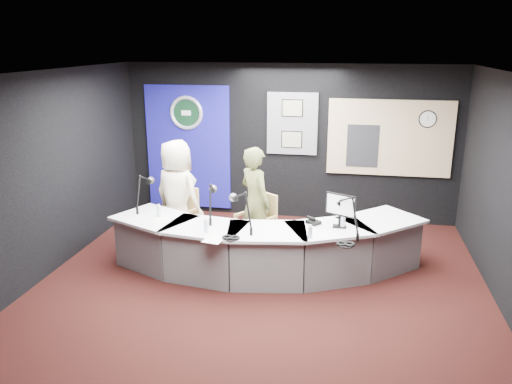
% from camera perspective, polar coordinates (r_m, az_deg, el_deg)
% --- Properties ---
extents(ground, '(6.00, 6.00, 0.00)m').
position_cam_1_polar(ground, '(6.95, 0.41, -10.68)').
color(ground, black).
rests_on(ground, ground).
extents(ceiling, '(6.00, 6.00, 0.02)m').
position_cam_1_polar(ceiling, '(6.20, 0.47, 13.02)').
color(ceiling, silver).
rests_on(ceiling, ground).
extents(wall_back, '(6.00, 0.02, 2.80)m').
position_cam_1_polar(wall_back, '(9.32, 3.72, 5.49)').
color(wall_back, black).
rests_on(wall_back, ground).
extents(wall_front, '(6.00, 0.02, 2.80)m').
position_cam_1_polar(wall_front, '(3.73, -7.94, -12.15)').
color(wall_front, black).
rests_on(wall_front, ground).
extents(wall_left, '(0.02, 6.00, 2.80)m').
position_cam_1_polar(wall_left, '(7.55, -22.60, 1.60)').
color(wall_left, black).
rests_on(wall_left, ground).
extents(broadcast_desk, '(4.50, 1.90, 0.75)m').
position_cam_1_polar(broadcast_desk, '(7.30, 0.80, -6.08)').
color(broadcast_desk, silver).
rests_on(broadcast_desk, ground).
extents(backdrop_panel, '(1.60, 0.05, 2.30)m').
position_cam_1_polar(backdrop_panel, '(9.73, -7.54, 4.95)').
color(backdrop_panel, navy).
rests_on(backdrop_panel, wall_back).
extents(agency_seal, '(0.63, 0.07, 0.63)m').
position_cam_1_polar(agency_seal, '(9.59, -7.76, 8.71)').
color(agency_seal, silver).
rests_on(agency_seal, backdrop_panel).
extents(seal_center, '(0.48, 0.01, 0.48)m').
position_cam_1_polar(seal_center, '(9.59, -7.75, 8.71)').
color(seal_center, black).
rests_on(seal_center, backdrop_panel).
extents(pinboard, '(0.90, 0.04, 1.10)m').
position_cam_1_polar(pinboard, '(9.23, 4.04, 7.57)').
color(pinboard, slate).
rests_on(pinboard, wall_back).
extents(framed_photo_upper, '(0.34, 0.02, 0.27)m').
position_cam_1_polar(framed_photo_upper, '(9.16, 4.06, 9.28)').
color(framed_photo_upper, gray).
rests_on(framed_photo_upper, pinboard).
extents(framed_photo_lower, '(0.34, 0.02, 0.27)m').
position_cam_1_polar(framed_photo_lower, '(9.25, 3.99, 5.83)').
color(framed_photo_lower, gray).
rests_on(framed_photo_lower, pinboard).
extents(booth_window_frame, '(2.12, 0.06, 1.32)m').
position_cam_1_polar(booth_window_frame, '(9.23, 14.61, 5.82)').
color(booth_window_frame, tan).
rests_on(booth_window_frame, wall_back).
extents(booth_glow, '(2.00, 0.02, 1.20)m').
position_cam_1_polar(booth_glow, '(9.22, 14.62, 5.81)').
color(booth_glow, beige).
rests_on(booth_glow, booth_window_frame).
extents(equipment_rack, '(0.55, 0.02, 0.75)m').
position_cam_1_polar(equipment_rack, '(9.20, 11.76, 5.03)').
color(equipment_rack, black).
rests_on(equipment_rack, booth_window_frame).
extents(wall_clock, '(0.28, 0.01, 0.28)m').
position_cam_1_polar(wall_clock, '(9.20, 18.54, 7.69)').
color(wall_clock, white).
rests_on(wall_clock, booth_window_frame).
extents(armchair_left, '(0.68, 0.68, 0.94)m').
position_cam_1_polar(armchair_left, '(8.18, -8.63, -3.03)').
color(armchair_left, tan).
rests_on(armchair_left, ground).
extents(armchair_right, '(0.77, 0.77, 0.98)m').
position_cam_1_polar(armchair_right, '(7.79, -0.09, -3.68)').
color(armchair_right, tan).
rests_on(armchair_right, ground).
extents(draped_jacket, '(0.50, 0.27, 0.70)m').
position_cam_1_polar(draped_jacket, '(8.37, -8.87, -1.48)').
color(draped_jacket, '#676357').
rests_on(draped_jacket, armchair_left).
extents(person_man, '(1.00, 0.84, 1.74)m').
position_cam_1_polar(person_man, '(8.05, -8.75, -0.35)').
color(person_man, '#F2E1C1').
rests_on(person_man, ground).
extents(person_woman, '(0.73, 0.72, 1.69)m').
position_cam_1_polar(person_woman, '(7.67, -0.09, -1.17)').
color(person_woman, brown).
rests_on(person_woman, ground).
extents(computer_monitor, '(0.41, 0.22, 0.30)m').
position_cam_1_polar(computer_monitor, '(6.94, 9.37, -1.40)').
color(computer_monitor, black).
rests_on(computer_monitor, broadcast_desk).
extents(desk_phone, '(0.23, 0.22, 0.04)m').
position_cam_1_polar(desk_phone, '(7.11, 6.41, -3.35)').
color(desk_phone, black).
rests_on(desk_phone, broadcast_desk).
extents(headphones_near, '(0.23, 0.23, 0.04)m').
position_cam_1_polar(headphones_near, '(6.44, 9.95, -5.71)').
color(headphones_near, black).
rests_on(headphones_near, broadcast_desk).
extents(headphones_far, '(0.20, 0.20, 0.03)m').
position_cam_1_polar(headphones_far, '(6.55, -2.81, -5.08)').
color(headphones_far, black).
rests_on(headphones_far, broadcast_desk).
extents(paper_stack, '(0.32, 0.35, 0.00)m').
position_cam_1_polar(paper_stack, '(7.33, -10.53, -3.09)').
color(paper_stack, white).
rests_on(paper_stack, broadcast_desk).
extents(notepad, '(0.28, 0.36, 0.00)m').
position_cam_1_polar(notepad, '(6.57, -4.58, -5.19)').
color(notepad, white).
rests_on(notepad, broadcast_desk).
extents(boom_mic_a, '(0.16, 0.74, 0.60)m').
position_cam_1_polar(boom_mic_a, '(7.85, -12.35, 0.39)').
color(boom_mic_a, black).
rests_on(boom_mic_a, broadcast_desk).
extents(boom_mic_b, '(0.24, 0.73, 0.60)m').
position_cam_1_polar(boom_mic_b, '(7.24, -4.96, -0.64)').
color(boom_mic_b, black).
rests_on(boom_mic_b, broadcast_desk).
extents(boom_mic_c, '(0.47, 0.63, 0.60)m').
position_cam_1_polar(boom_mic_c, '(6.84, -1.59, -1.61)').
color(boom_mic_c, black).
rests_on(boom_mic_c, broadcast_desk).
extents(boom_mic_d, '(0.41, 0.67, 0.60)m').
position_cam_1_polar(boom_mic_d, '(6.76, 10.07, -2.10)').
color(boom_mic_d, black).
rests_on(boom_mic_d, broadcast_desk).
extents(water_bottles, '(2.67, 0.54, 0.18)m').
position_cam_1_polar(water_bottles, '(6.90, -1.29, -3.29)').
color(water_bottles, silver).
rests_on(water_bottles, broadcast_desk).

